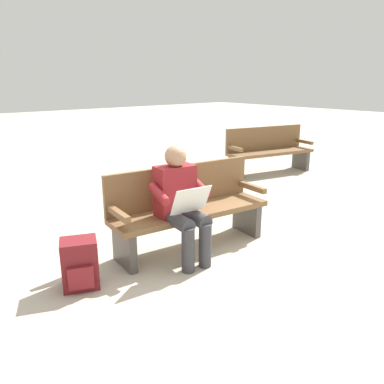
# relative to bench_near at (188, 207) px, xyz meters

# --- Properties ---
(ground_plane) EXTENTS (40.00, 40.00, 0.00)m
(ground_plane) POSITION_rel_bench_near_xyz_m (0.01, 0.07, -0.46)
(ground_plane) COLOR #B7AD99
(bench_near) EXTENTS (1.84, 0.69, 0.90)m
(bench_near) POSITION_rel_bench_near_xyz_m (0.00, 0.00, 0.00)
(bench_near) COLOR brown
(bench_near) RESTS_ON ground
(person_seated) EXTENTS (0.60, 0.60, 1.18)m
(person_seated) POSITION_rel_bench_near_xyz_m (0.26, 0.20, 0.17)
(person_seated) COLOR maroon
(person_seated) RESTS_ON ground
(backpack) EXTENTS (0.39, 0.38, 0.45)m
(backpack) POSITION_rel_bench_near_xyz_m (1.31, 0.07, -0.24)
(backpack) COLOR maroon
(backpack) RESTS_ON ground
(bench_far) EXTENTS (1.86, 0.87, 0.90)m
(bench_far) POSITION_rel_bench_near_xyz_m (-3.47, -1.70, 0.00)
(bench_far) COLOR brown
(bench_far) RESTS_ON ground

